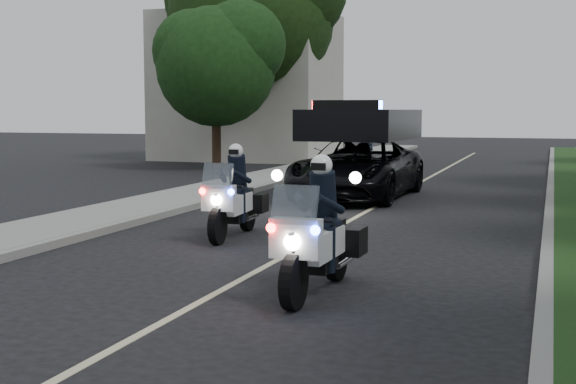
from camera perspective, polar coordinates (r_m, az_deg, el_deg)
name	(u,v)px	position (r m, az deg, el deg)	size (l,w,h in m)	color
ground	(230,286)	(10.87, -4.20, -6.80)	(120.00, 120.00, 0.00)	black
curb_right	(549,207)	(19.90, 18.44, -1.03)	(0.20, 60.00, 0.15)	gray
curb_left	(234,195)	(21.53, -3.93, -0.23)	(0.20, 60.00, 0.15)	gray
sidewalk_left	(198,194)	(21.98, -6.58, -0.12)	(2.00, 60.00, 0.16)	gray
building_far	(248,87)	(38.47, -2.92, 7.62)	(8.00, 6.00, 7.00)	#A8A396
lane_marking	(382,203)	(20.33, 6.81, -0.82)	(0.12, 50.00, 0.01)	#BFB78C
police_moto_left	(234,237)	(14.94, -3.95, -3.27)	(0.73, 2.08, 1.77)	silver
police_moto_right	(317,293)	(10.41, 2.15, -7.36)	(0.75, 2.15, 1.83)	silver
police_suv	(357,198)	(21.57, 5.05, -0.42)	(2.70, 5.84, 2.84)	black
bicycle	(365,169)	(32.05, 5.60, 1.67)	(0.64, 1.83, 0.96)	black
cyclist	(365,169)	(32.05, 5.60, 1.67)	(0.65, 0.44, 1.82)	black
tree_left_near	(217,170)	(31.76, -5.19, 1.63)	(4.79, 4.79, 7.99)	#173913
tree_left_far	(251,161)	(36.92, -2.67, 2.26)	(7.73, 7.73, 12.89)	#1A3510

